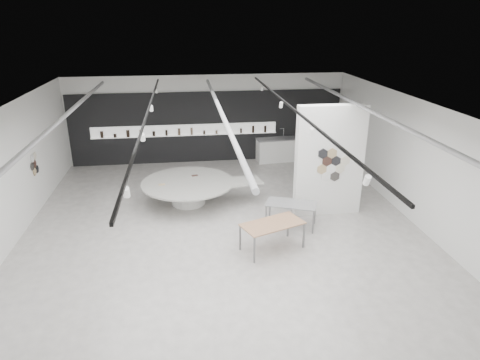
{
  "coord_description": "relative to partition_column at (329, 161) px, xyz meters",
  "views": [
    {
      "loc": [
        -1.04,
        -11.43,
        6.14
      ],
      "look_at": [
        0.65,
        1.2,
        1.22
      ],
      "focal_mm": 32.0,
      "sensor_mm": 36.0,
      "label": 1
    }
  ],
  "objects": [
    {
      "name": "room",
      "position": [
        -3.59,
        -1.0,
        0.27
      ],
      "size": [
        12.02,
        14.02,
        3.82
      ],
      "color": "#BCB7B1",
      "rests_on": "ground"
    },
    {
      "name": "display_island",
      "position": [
        -4.44,
        1.33,
        -1.27
      ],
      "size": [
        4.41,
        3.66,
        0.81
      ],
      "rotation": [
        0.0,
        0.0,
        0.17
      ],
      "color": "white",
      "rests_on": "ground"
    },
    {
      "name": "sample_table_stone",
      "position": [
        -1.4,
        -0.82,
        -1.09
      ],
      "size": [
        1.69,
        1.26,
        0.78
      ],
      "rotation": [
        0.0,
        0.0,
        -0.38
      ],
      "color": "gray",
      "rests_on": "ground"
    },
    {
      "name": "back_wall_display",
      "position": [
        -3.58,
        5.94,
        -0.26
      ],
      "size": [
        11.8,
        0.27,
        3.1
      ],
      "color": "black",
      "rests_on": "ground"
    },
    {
      "name": "partition_column",
      "position": [
        0.0,
        0.0,
        0.0
      ],
      "size": [
        2.2,
        0.38,
        3.6
      ],
      "color": "white",
      "rests_on": "ground"
    },
    {
      "name": "kitchen_counter",
      "position": [
        -0.47,
        5.51,
        -1.28
      ],
      "size": [
        1.89,
        0.88,
        1.45
      ],
      "rotation": [
        0.0,
        0.0,
        0.09
      ],
      "color": "white",
      "rests_on": "ground"
    },
    {
      "name": "sample_table_wood",
      "position": [
        -2.26,
        -2.12,
        -1.06
      ],
      "size": [
        1.9,
        1.42,
        0.8
      ],
      "rotation": [
        0.0,
        0.0,
        0.38
      ],
      "color": "#A57655",
      "rests_on": "ground"
    }
  ]
}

